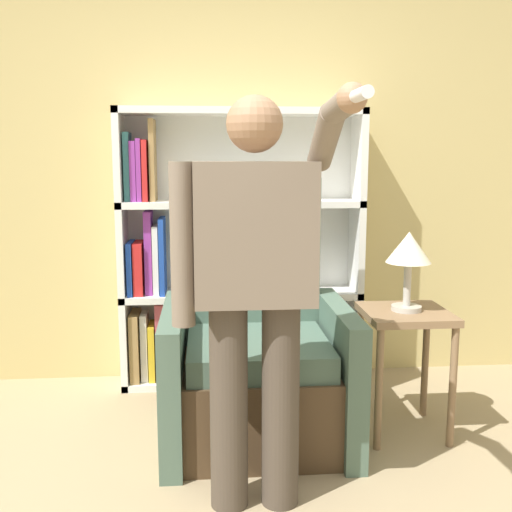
{
  "coord_description": "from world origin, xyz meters",
  "views": [
    {
      "loc": [
        -0.07,
        -1.72,
        1.39
      ],
      "look_at": [
        0.14,
        0.79,
        0.97
      ],
      "focal_mm": 42.0,
      "sensor_mm": 36.0,
      "label": 1
    }
  ],
  "objects_px": {
    "side_table": "(405,334)",
    "table_lamp": "(409,253)",
    "armchair": "(256,358)",
    "person_standing": "(255,280)",
    "bookcase": "(217,255)"
  },
  "relations": [
    {
      "from": "side_table",
      "to": "table_lamp",
      "type": "bearing_deg",
      "value": 0.0
    },
    {
      "from": "armchair",
      "to": "person_standing",
      "type": "height_order",
      "value": "person_standing"
    },
    {
      "from": "bookcase",
      "to": "side_table",
      "type": "relative_size",
      "value": 2.63
    },
    {
      "from": "bookcase",
      "to": "person_standing",
      "type": "relative_size",
      "value": 1.04
    },
    {
      "from": "person_standing",
      "to": "bookcase",
      "type": "bearing_deg",
      "value": 94.69
    },
    {
      "from": "armchair",
      "to": "table_lamp",
      "type": "height_order",
      "value": "armchair"
    },
    {
      "from": "armchair",
      "to": "table_lamp",
      "type": "xyz_separation_m",
      "value": [
        0.75,
        -0.06,
        0.53
      ]
    },
    {
      "from": "person_standing",
      "to": "side_table",
      "type": "xyz_separation_m",
      "value": [
        0.81,
        0.6,
        -0.42
      ]
    },
    {
      "from": "armchair",
      "to": "side_table",
      "type": "relative_size",
      "value": 2.02
    },
    {
      "from": "bookcase",
      "to": "table_lamp",
      "type": "xyz_separation_m",
      "value": [
        0.92,
        -0.78,
        0.13
      ]
    },
    {
      "from": "armchair",
      "to": "side_table",
      "type": "bearing_deg",
      "value": -4.67
    },
    {
      "from": "side_table",
      "to": "table_lamp",
      "type": "relative_size",
      "value": 1.61
    },
    {
      "from": "armchair",
      "to": "table_lamp",
      "type": "bearing_deg",
      "value": -4.67
    },
    {
      "from": "side_table",
      "to": "table_lamp",
      "type": "height_order",
      "value": "table_lamp"
    },
    {
      "from": "bookcase",
      "to": "table_lamp",
      "type": "relative_size",
      "value": 4.24
    }
  ]
}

